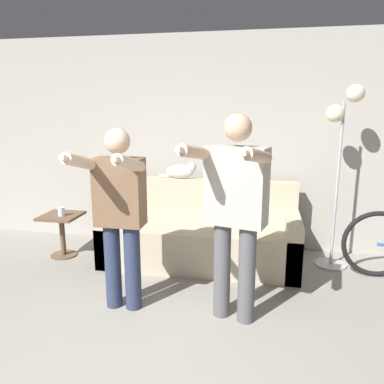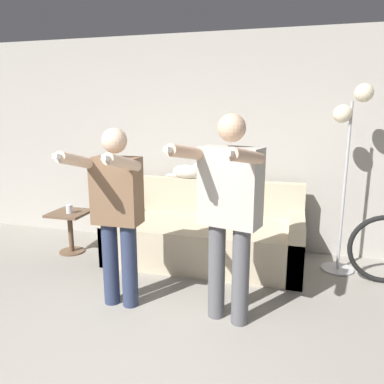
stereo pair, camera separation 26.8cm
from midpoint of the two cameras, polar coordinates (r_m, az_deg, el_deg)
name	(u,v)px [view 2 (the right image)]	position (r m, az deg, el deg)	size (l,w,h in m)	color
wall_back	(192,143)	(4.74, 1.71, 7.47)	(10.00, 0.05, 2.60)	#B7B2A8
couch	(205,237)	(4.32, 3.79, -6.84)	(2.17, 0.93, 0.89)	beige
person_left	(116,207)	(3.20, -9.13, -2.33)	(0.47, 0.66, 1.57)	#2D3856
person_right	(229,205)	(2.93, 8.28, -2.02)	(0.65, 0.77, 1.69)	#56565B
cat	(188,171)	(4.55, 1.05, 3.22)	(0.48, 0.14, 0.20)	silver
floor_lamp	(350,138)	(4.18, 24.64, 7.50)	(0.36, 0.34, 1.96)	#B2B2B7
side_table	(70,224)	(4.72, -16.56, -4.66)	(0.43, 0.43, 0.51)	brown
cup	(69,209)	(4.62, -16.61, -2.51)	(0.08, 0.08, 0.10)	silver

